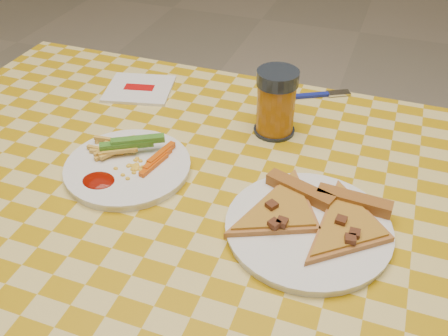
{
  "coord_description": "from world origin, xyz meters",
  "views": [
    {
      "loc": [
        0.22,
        -0.56,
        1.29
      ],
      "look_at": [
        -0.0,
        0.07,
        0.78
      ],
      "focal_mm": 40.0,
      "sensor_mm": 36.0,
      "label": 1
    }
  ],
  "objects_px": {
    "table": "(213,236)",
    "plate_right": "(308,229)",
    "plate_left": "(128,168)",
    "drink_glass": "(276,103)"
  },
  "relations": [
    {
      "from": "table",
      "to": "plate_right",
      "type": "height_order",
      "value": "plate_right"
    },
    {
      "from": "table",
      "to": "plate_left",
      "type": "bearing_deg",
      "value": 170.12
    },
    {
      "from": "plate_left",
      "to": "drink_glass",
      "type": "xyz_separation_m",
      "value": [
        0.21,
        0.21,
        0.06
      ]
    },
    {
      "from": "plate_right",
      "to": "drink_glass",
      "type": "bearing_deg",
      "value": 115.9
    },
    {
      "from": "plate_left",
      "to": "plate_right",
      "type": "height_order",
      "value": "same"
    },
    {
      "from": "plate_left",
      "to": "drink_glass",
      "type": "relative_size",
      "value": 1.66
    },
    {
      "from": "table",
      "to": "plate_right",
      "type": "relative_size",
      "value": 5.25
    },
    {
      "from": "plate_right",
      "to": "drink_glass",
      "type": "relative_size",
      "value": 1.9
    },
    {
      "from": "plate_left",
      "to": "drink_glass",
      "type": "height_order",
      "value": "drink_glass"
    },
    {
      "from": "plate_right",
      "to": "drink_glass",
      "type": "distance_m",
      "value": 0.28
    }
  ]
}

